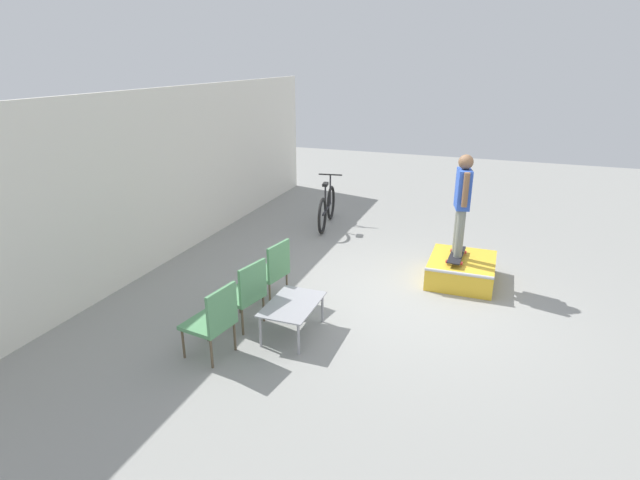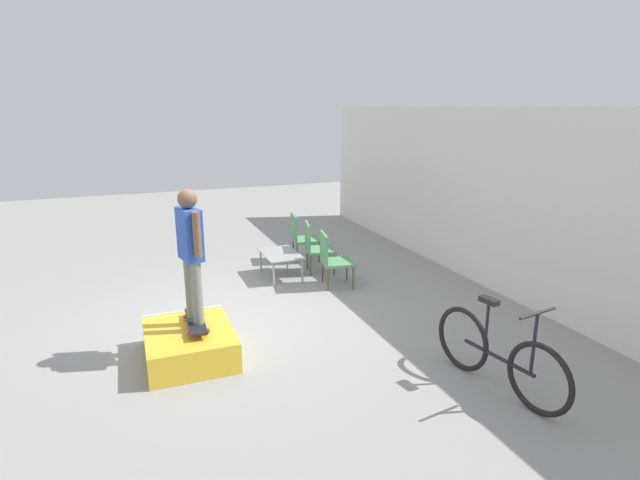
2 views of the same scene
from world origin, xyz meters
The scene contains 10 objects.
ground_plane centered at (0.00, 0.00, 0.00)m, with size 24.00×24.00×0.00m, color gray.
house_wall_back centered at (0.00, 4.40, 1.50)m, with size 12.00×0.06×3.00m.
skate_ramp_box centered at (0.96, -0.68, 0.19)m, with size 1.23×1.03×0.40m.
skateboard_on_ramp centered at (0.91, -0.58, 0.46)m, with size 0.83×0.28×0.07m.
person_skater centered at (0.91, -0.58, 1.42)m, with size 0.56×0.28×1.62m.
coffee_table centered at (-1.55, 1.25, 0.40)m, with size 0.96×0.62×0.45m.
patio_chair_left centered at (-2.37, 1.93, 0.52)m, with size 0.59×0.59×0.94m.
patio_chair_center centered at (-1.57, 1.93, 0.52)m, with size 0.62×0.62×0.94m.
patio_chair_right centered at (-0.76, 1.93, 0.52)m, with size 0.61×0.61×0.94m.
bicycle centered at (2.89, 2.35, 0.40)m, with size 1.77×0.52×1.06m.
Camera 1 is at (-6.89, -1.10, 3.47)m, focal length 28.00 mm.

